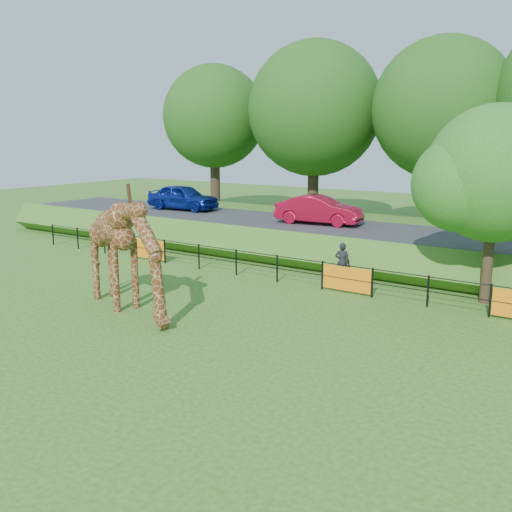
% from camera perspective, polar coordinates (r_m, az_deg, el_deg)
% --- Properties ---
extents(ground, '(90.00, 90.00, 0.00)m').
position_cam_1_polar(ground, '(16.72, -12.69, -8.30)').
color(ground, '#295C17').
rests_on(ground, ground).
extents(giraffe, '(5.28, 2.64, 3.76)m').
position_cam_1_polar(giraffe, '(18.99, -12.84, 0.04)').
color(giraffe, '#562B11').
rests_on(giraffe, ground).
extents(perimeter_fence, '(28.07, 0.10, 1.10)m').
position_cam_1_polar(perimeter_fence, '(22.54, 2.13, -1.25)').
color(perimeter_fence, black).
rests_on(perimeter_fence, ground).
extents(embankment, '(40.00, 9.00, 1.30)m').
position_cam_1_polar(embankment, '(29.03, 9.98, 1.79)').
color(embankment, '#295C17').
rests_on(embankment, ground).
extents(road, '(40.00, 5.00, 0.12)m').
position_cam_1_polar(road, '(27.57, 8.75, 2.79)').
color(road, '#313234').
rests_on(road, embankment).
extents(car_blue, '(4.45, 2.07, 1.47)m').
position_cam_1_polar(car_blue, '(33.71, -7.31, 5.86)').
color(car_blue, '#122595').
rests_on(car_blue, road).
extents(car_red, '(4.38, 1.99, 1.39)m').
position_cam_1_polar(car_red, '(28.21, 6.30, 4.61)').
color(car_red, '#BA0D2E').
rests_on(car_red, road).
extents(visitor, '(0.65, 0.49, 1.60)m').
position_cam_1_polar(visitor, '(22.68, 8.61, -0.65)').
color(visitor, black).
rests_on(visitor, ground).
extents(tree_east, '(5.40, 4.71, 6.76)m').
position_cam_1_polar(tree_east, '(20.71, 23.05, 7.09)').
color(tree_east, black).
rests_on(tree_east, ground).
extents(bg_tree_line, '(37.30, 8.80, 11.82)m').
position_cam_1_polar(bg_tree_line, '(34.08, 18.02, 13.94)').
color(bg_tree_line, black).
rests_on(bg_tree_line, ground).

